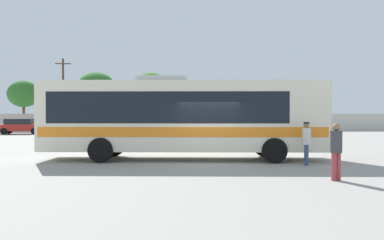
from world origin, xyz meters
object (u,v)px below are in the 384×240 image
passenger_waiting_on_apron (336,148)px  parked_car_leftmost_red (21,126)px  attendant_by_bus_door (306,141)px  parked_car_third_silver (146,126)px  roadside_tree_left (24,94)px  utility_pole_near (63,93)px  roadside_tree_midleft (96,89)px  parked_car_rightmost_black (215,126)px  parked_car_second_silver (85,126)px  coach_bus_cream_orange (180,115)px  roadside_tree_midright (150,88)px

passenger_waiting_on_apron → parked_car_leftmost_red: bearing=123.5°
attendant_by_bus_door → parked_car_third_silver: bearing=105.7°
parked_car_leftmost_red → roadside_tree_left: roadside_tree_left is taller
attendant_by_bus_door → roadside_tree_left: (-22.37, 35.00, 3.44)m
utility_pole_near → roadside_tree_midleft: utility_pole_near is taller
parked_car_leftmost_red → parked_car_rightmost_black: (19.39, -0.13, -0.03)m
parked_car_second_silver → parked_car_third_silver: parked_car_second_silver is taller
attendant_by_bus_door → roadside_tree_midleft: (-13.67, 35.47, 4.10)m
coach_bus_cream_orange → roadside_tree_midleft: size_ratio=1.73×
utility_pole_near → roadside_tree_midleft: size_ratio=1.18×
roadside_tree_left → passenger_waiting_on_apron: bearing=-60.3°
parked_car_third_silver → passenger_waiting_on_apron: bearing=-76.9°
utility_pole_near → roadside_tree_left: (-5.25, 2.19, -0.02)m
parked_car_leftmost_red → attendant_by_bus_door: bearing=-52.5°
coach_bus_cream_orange → parked_car_third_silver: size_ratio=2.84×
roadside_tree_left → roadside_tree_midright: (15.53, -2.88, 0.68)m
coach_bus_cream_orange → parked_car_rightmost_black: coach_bus_cream_orange is taller
attendant_by_bus_door → parked_car_second_silver: bearing=117.5°
passenger_waiting_on_apron → roadside_tree_left: roadside_tree_left is taller
roadside_tree_left → roadside_tree_midleft: bearing=3.1°
coach_bus_cream_orange → passenger_waiting_on_apron: 7.43m
utility_pole_near → roadside_tree_midleft: bearing=37.7°
parked_car_leftmost_red → parked_car_second_silver: (6.22, 0.08, 0.02)m
attendant_by_bus_door → passenger_waiting_on_apron: 3.54m
parked_car_third_silver → parked_car_rightmost_black: parked_car_rightmost_black is taller
utility_pole_near → passenger_waiting_on_apron: bearing=-65.3°
roadside_tree_left → roadside_tree_midleft: (8.70, 0.47, 0.65)m
parked_car_third_silver → roadside_tree_midright: bearing=87.1°
roadside_tree_midleft → parked_car_third_silver: bearing=-57.0°
parked_car_second_silver → parked_car_third_silver: (6.05, 0.10, -0.06)m
utility_pole_near → roadside_tree_midright: size_ratio=1.24×
parked_car_second_silver → roadside_tree_midleft: 10.96m
parked_car_rightmost_black → roadside_tree_midright: (-6.78, 6.96, 4.33)m
parked_car_leftmost_red → roadside_tree_midright: size_ratio=0.67×
parked_car_third_silver → roadside_tree_midright: (0.34, 6.64, 4.34)m
utility_pole_near → coach_bus_cream_orange: bearing=-68.1°
coach_bus_cream_orange → passenger_waiting_on_apron: coach_bus_cream_orange is taller
roadside_tree_midleft → roadside_tree_midright: bearing=-26.1°
passenger_waiting_on_apron → roadside_tree_left: (-21.97, 38.53, 3.43)m
utility_pole_near → roadside_tree_midright: (10.28, -0.69, 0.66)m
parked_car_leftmost_red → roadside_tree_left: (-2.92, 9.70, 3.62)m
attendant_by_bus_door → parked_car_third_silver: attendant_by_bus_door is taller
coach_bus_cream_orange → parked_car_second_silver: coach_bus_cream_orange is taller
parked_car_rightmost_black → roadside_tree_midleft: roadside_tree_midleft is taller
passenger_waiting_on_apron → roadside_tree_midright: (-6.44, 35.64, 4.11)m
attendant_by_bus_door → passenger_waiting_on_apron: passenger_waiting_on_apron is taller
passenger_waiting_on_apron → parked_car_third_silver: (-6.77, 29.01, -0.23)m
passenger_waiting_on_apron → parked_car_third_silver: passenger_waiting_on_apron is taller
parked_car_leftmost_red → utility_pole_near: size_ratio=0.54×
roadside_tree_midleft → attendant_by_bus_door: bearing=-68.9°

